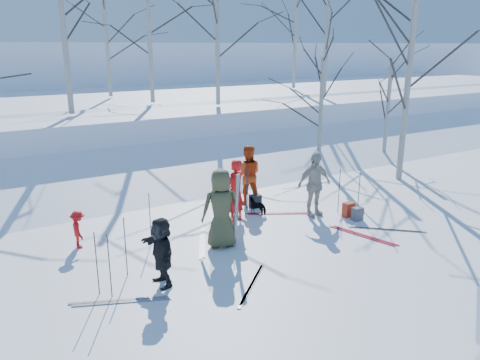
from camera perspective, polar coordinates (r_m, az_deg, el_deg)
ground at (r=11.96m, az=3.72°, el=-7.72°), size 120.00×120.00×0.00m
snow_ramp at (r=17.79m, az=-9.11°, el=0.67°), size 70.00×9.49×4.12m
snow_plateau at (r=27.00m, az=-17.25°, el=7.26°), size 70.00×18.00×2.20m
far_hill at (r=47.48m, az=-23.69°, el=11.39°), size 90.00×30.00×6.00m
skier_olive_center at (r=11.44m, az=-2.30°, el=-3.49°), size 1.11×0.88×1.98m
skier_red_north at (r=13.06m, az=-0.63°, el=-1.36°), size 0.78×0.66×1.81m
skier_redor_behind at (r=14.62m, az=0.91°, el=0.65°), size 1.13×1.05×1.86m
skier_red_seated at (r=12.20m, az=-19.11°, el=-5.71°), size 0.38×0.63×0.95m
skier_cream_east at (r=13.71m, az=9.04°, el=-0.53°), size 1.13×0.52×1.89m
skier_grey_west at (r=9.86m, az=-9.57°, el=-8.61°), size 0.45×1.38×1.48m
dog at (r=13.85m, az=2.17°, el=-3.17°), size 0.55×0.65×0.51m
upright_ski_left at (r=11.36m, az=-0.45°, el=-3.84°), size 0.07×0.16×1.90m
upright_ski_right at (r=11.40m, az=-0.52°, el=-3.77°), size 0.13×0.23×1.89m
ski_pair_a at (r=13.38m, az=17.53°, el=-5.78°), size 2.09×2.10×0.02m
ski_pair_b at (r=12.79m, az=14.74°, el=-6.57°), size 1.16×2.00×0.02m
ski_pair_c at (r=12.02m, az=-4.63°, el=-7.57°), size 1.72×2.06×0.02m
ski_pair_d at (r=9.73m, az=-14.40°, el=-14.12°), size 1.53×2.04×0.02m
ski_pair_e at (r=13.99m, az=4.69°, el=-4.08°), size 1.80×2.07×0.02m
ski_pair_f at (r=10.05m, az=1.47°, el=-12.54°), size 2.10×2.10×0.02m
ski_pole_a at (r=9.65m, az=-15.62°, el=-10.06°), size 0.02×0.02×1.34m
ski_pole_b at (r=13.91m, az=0.13°, el=-1.27°), size 0.02×0.02×1.34m
ski_pole_c at (r=9.82m, az=-17.07°, el=-9.70°), size 0.02×0.02×1.34m
ski_pole_d at (r=14.19m, az=0.95°, el=-0.92°), size 0.02×0.02×1.34m
ski_pole_e at (r=11.90m, az=-10.91°, el=-4.64°), size 0.02×0.02×1.34m
ski_pole_f at (r=14.18m, az=11.99°, el=-1.30°), size 0.02×0.02×1.34m
ski_pole_g at (r=12.07m, az=-1.06°, el=-4.03°), size 0.02×0.02×1.34m
ski_pole_h at (r=13.92m, az=14.27°, el=-1.78°), size 0.02×0.02×1.34m
ski_pole_i at (r=10.41m, az=-13.79°, el=-7.92°), size 0.02×0.02×1.34m
ski_pole_j at (r=14.12m, az=0.80°, el=-1.01°), size 0.02×0.02×1.34m
backpack_red at (r=14.04m, az=13.09°, el=-3.52°), size 0.32×0.22×0.42m
backpack_grey at (r=13.80m, az=14.13°, el=-4.03°), size 0.30×0.20×0.38m
backpack_dark at (r=14.43m, az=1.87°, el=-2.60°), size 0.34×0.24×0.40m
birch_plateau_b at (r=26.14m, az=-15.91°, el=15.67°), size 4.36×4.36×5.37m
birch_plateau_c at (r=25.41m, az=10.58°, el=17.58°), size 5.34×5.34×6.78m
birch_plateau_d at (r=21.65m, az=-2.78°, el=16.97°), size 4.73×4.73×5.91m
birch_plateau_f at (r=19.87m, az=-20.92°, el=18.71°), size 6.02×6.02×7.74m
birch_plateau_g at (r=30.53m, az=6.74°, el=17.33°), size 5.25×5.25×6.65m
birch_plateau_h at (r=22.88m, az=-10.99°, el=17.09°), size 4.98×4.98×6.25m
birch_edge_b at (r=17.94m, az=19.82°, el=11.59°), size 5.78×5.78×7.40m
birch_edge_c at (r=21.35m, az=17.54°, el=8.01°), size 3.52×3.52×4.18m
birch_edge_e at (r=19.86m, az=9.82°, el=8.26°), size 3.67×3.67×4.38m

